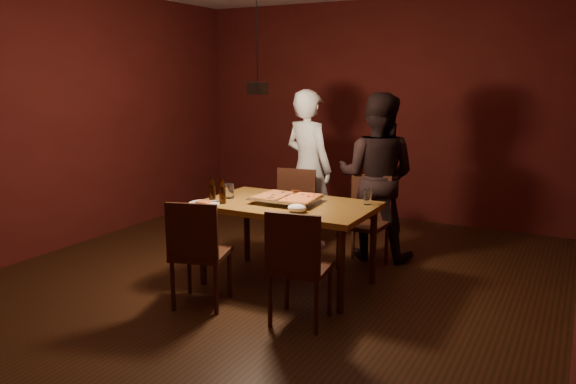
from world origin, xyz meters
The scene contains 19 objects.
room_shell centered at (0.00, 0.00, 1.40)m, with size 6.00×6.00×6.00m.
dining_table centered at (0.18, 0.20, 0.68)m, with size 1.50×0.90×0.75m.
chair_far_left centered at (-0.19, 1.00, 0.54)m, with size 0.48×0.48×0.49m.
chair_far_right centered at (0.61, 1.04, 0.54)m, with size 0.43×0.43×0.49m.
chair_near_left centered at (-0.20, -0.61, 0.54)m, with size 0.52×0.52×0.49m.
chair_near_right centered at (0.65, -0.53, 0.54)m, with size 0.47×0.47×0.49m.
pizza_tray centered at (0.16, 0.21, 0.77)m, with size 0.55×0.45×0.05m, color silver.
pizza_meat centered at (0.03, 0.20, 0.81)m, with size 0.25×0.40×0.02m, color maroon.
pizza_cheese centered at (0.30, 0.22, 0.81)m, with size 0.27×0.42×0.02m, color gold.
spatula centered at (0.17, 0.24, 0.81)m, with size 0.09×0.24×0.04m, color silver, non-canonical shape.
beer_bottle_a centered at (-0.45, -0.05, 0.86)m, with size 0.06×0.06×0.23m.
beer_bottle_b centered at (-0.32, -0.08, 0.86)m, with size 0.06×0.06×0.22m.
water_glass_left centered at (-0.39, 0.13, 0.82)m, with size 0.08×0.08×0.13m, color silver.
water_glass_right centered at (0.82, 0.48, 0.82)m, with size 0.07×0.07×0.14m, color silver.
plate_slice centered at (-0.44, -0.19, 0.76)m, with size 0.27×0.27×0.03m.
napkin centered at (0.40, -0.06, 0.78)m, with size 0.16×0.12×0.07m, color white.
diner_white centered at (-0.21, 1.41, 0.86)m, with size 0.62×0.41×1.71m, color silver.
diner_dark centered at (0.60, 1.33, 0.85)m, with size 0.82×0.64×1.69m, color black.
pendant_lamp centered at (0.00, 0.00, 1.76)m, with size 0.18×0.18×1.10m.
Camera 1 is at (2.46, -4.05, 1.85)m, focal length 35.00 mm.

